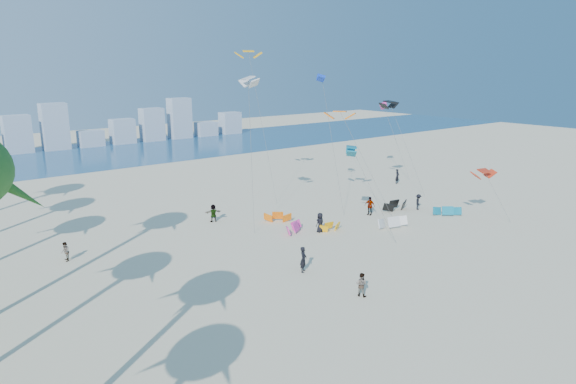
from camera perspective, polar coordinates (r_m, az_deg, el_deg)
ground at (r=31.40m, az=14.45°, el=-14.42°), size 220.00×220.00×0.00m
ocean at (r=92.23m, az=-23.80°, el=3.54°), size 220.00×220.00×0.00m
kitesurfer_near at (r=37.44m, az=1.74°, el=-7.58°), size 0.84×0.78×1.93m
kitesurfer_mid at (r=34.09m, az=8.23°, el=-10.24°), size 0.87×0.96×1.61m
kitesurfers_far at (r=50.48m, az=2.47°, el=-1.98°), size 42.09×10.77×1.90m
grounded_kites at (r=49.89m, az=8.91°, el=-2.83°), size 18.39×12.05×1.03m
flying_kites at (r=54.50m, az=6.63°, el=9.90°), size 29.71×25.81×16.91m
distant_skyline at (r=101.18m, az=-26.10°, el=5.89°), size 85.00×3.00×8.40m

